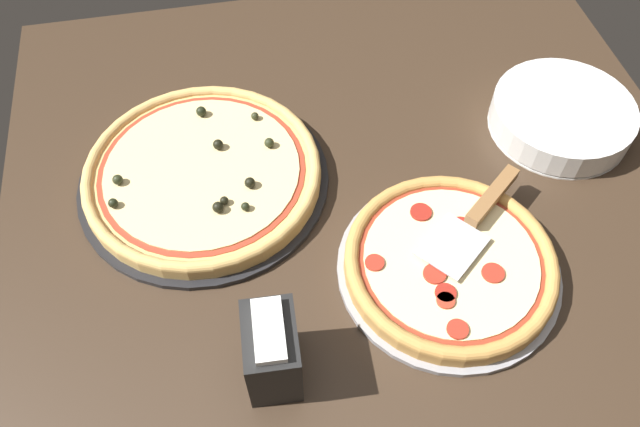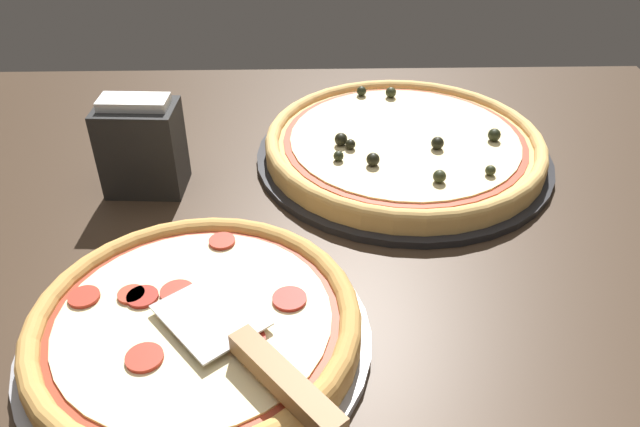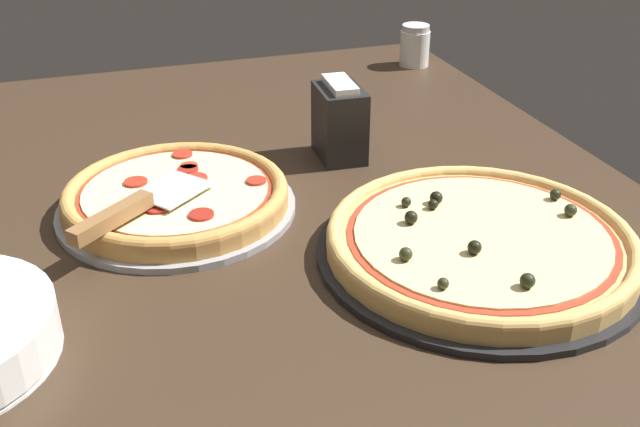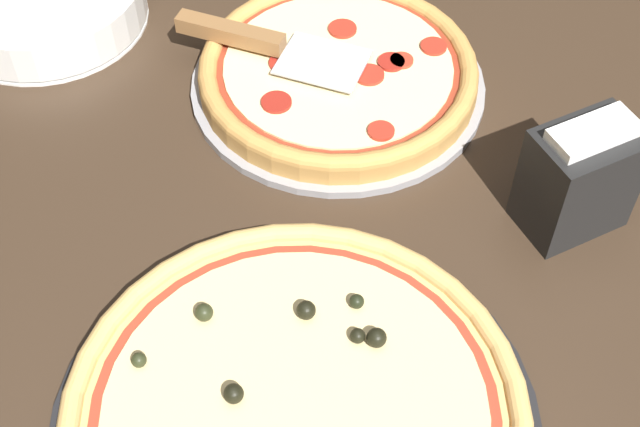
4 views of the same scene
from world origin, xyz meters
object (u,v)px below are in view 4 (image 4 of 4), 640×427
(pizza_front, at_px, (338,71))
(pizza_back, at_px, (295,412))
(plate_stack, at_px, (44,2))
(napkin_holder, at_px, (579,178))
(serving_spatula, at_px, (252,40))

(pizza_front, xyz_separation_m, pizza_back, (0.25, 0.36, -0.00))
(plate_stack, bearing_deg, pizza_front, 130.94)
(pizza_back, height_order, napkin_holder, napkin_holder)
(pizza_back, xyz_separation_m, plate_stack, (0.00, -0.65, 0.00))
(plate_stack, xyz_separation_m, napkin_holder, (-0.36, 0.59, 0.04))
(pizza_back, distance_m, napkin_holder, 0.37)
(serving_spatula, bearing_deg, pizza_back, 67.41)
(serving_spatula, relative_size, napkin_holder, 1.58)
(pizza_front, bearing_deg, plate_stack, -49.06)
(serving_spatula, height_order, plate_stack, serving_spatula)
(pizza_front, distance_m, napkin_holder, 0.31)
(pizza_front, distance_m, pizza_back, 0.44)
(plate_stack, relative_size, napkin_holder, 1.91)
(plate_stack, bearing_deg, pizza_back, 90.27)
(pizza_front, bearing_deg, napkin_holder, 110.09)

